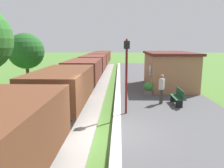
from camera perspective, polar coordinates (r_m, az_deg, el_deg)
The scene contains 14 objects.
ground_plane at distance 8.72m, azimuth -1.50°, elevation -14.34°, with size 160.00×160.00×0.00m, color #47702D.
platform_slab at distance 9.06m, azimuth 19.70°, elevation -13.12°, with size 6.00×60.00×0.25m, color #4C4C4F.
platform_edge_stripe at distance 8.60m, azimuth 1.22°, elevation -12.84°, with size 0.36×60.00×0.01m, color silver.
track_ballast at distance 9.15m, azimuth -17.10°, elevation -13.16°, with size 3.80×60.00×0.12m, color gray.
rail_near at distance 8.90m, azimuth -12.65°, elevation -12.73°, with size 0.07×60.00×0.14m, color slate.
rail_far at distance 9.35m, azimuth -21.41°, elevation -12.04°, with size 0.07×60.00×0.14m, color slate.
freight_train at distance 20.83m, azimuth -6.01°, elevation 4.39°, with size 2.50×39.20×2.12m.
station_hut at distance 17.59m, azimuth 14.84°, elevation 3.76°, with size 3.50×5.80×2.78m.
bench_near_hut at distance 12.72m, azimuth 17.15°, elevation -3.24°, with size 0.42×1.50×0.91m.
bench_down_platform at distance 21.77m, azimuth 10.81°, elevation 2.75°, with size 0.42×1.50×0.91m.
person_waiting at distance 12.58m, azimuth 13.10°, elevation -1.03°, with size 0.39×0.45×1.71m.
potted_planter at distance 14.60m, azimuth 9.64°, elevation -1.12°, with size 0.64×0.64×0.92m.
lamp_post_near at distance 10.32m, azimuth 3.90°, elevation 5.77°, with size 0.28×0.28×3.70m.
tree_trackside_far at distance 20.20m, azimuth -21.96°, elevation 8.15°, with size 3.11×3.11×4.60m.
Camera 1 is at (0.50, -7.88, 3.71)m, focal length 34.24 mm.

